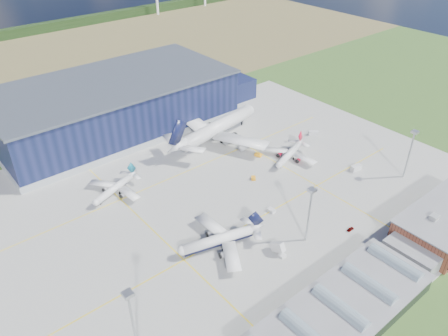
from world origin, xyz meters
TOP-DOWN VIEW (x-y plane):
  - ground at (0.00, 0.00)m, footprint 600.00×600.00m
  - apron at (0.00, 10.00)m, footprint 220.00×160.00m
  - farmland at (0.00, 220.00)m, footprint 600.00×220.00m
  - hangar at (2.81, 94.80)m, footprint 145.00×62.00m
  - glass_concourse at (-6.45, -60.00)m, footprint 78.00×23.00m
  - light_mast_west at (-60.00, -30.00)m, footprint 2.60×2.60m
  - light_mast_center at (10.00, -30.00)m, footprint 2.60×2.60m
  - light_mast_east at (75.00, -30.00)m, footprint 2.60×2.60m
  - airliner_navy at (-16.86, -12.50)m, footprint 41.67×41.15m
  - airliner_red at (46.48, 12.58)m, footprint 35.91×35.52m
  - airliner_widebody at (33.57, 49.86)m, footprint 72.66×71.55m
  - airliner_regional at (-30.05, 40.00)m, footprint 35.08×34.75m
  - gse_tug_b at (22.30, 11.04)m, footprint 3.14×3.26m
  - gse_cart_a at (12.21, -10.20)m, footprint 2.16×3.17m
  - gse_van_b at (74.02, 21.00)m, footprint 5.24×5.16m
  - gse_tug_c at (37.44, 23.99)m, footprint 3.08×3.73m
  - gse_van_c at (63.25, -13.15)m, footprint 5.38×3.08m
  - airstair at (-2.59, -27.96)m, footprint 2.44×5.34m
  - car_a at (27.19, -37.06)m, footprint 3.18×1.33m
  - car_b at (54.32, -48.00)m, footprint 3.71×1.30m

SIDE VIEW (x-z plane):
  - ground at x=0.00m, z-range 0.00..0.00m
  - farmland at x=0.00m, z-range -0.01..0.01m
  - apron at x=0.00m, z-range -0.01..0.07m
  - car_a at x=27.19m, z-range 0.00..1.07m
  - gse_tug_b at x=22.30m, z-range 0.00..1.18m
  - car_b at x=54.32m, z-range 0.00..1.22m
  - gse_cart_a at x=12.21m, z-range 0.00..1.35m
  - gse_tug_c at x=37.44m, z-range 0.00..1.40m
  - gse_van_b at x=74.02m, z-range 0.00..2.31m
  - gse_van_c at x=63.25m, z-range 0.00..2.46m
  - airstair at x=-2.59m, z-range 0.00..3.33m
  - glass_concourse at x=-6.45m, z-range -0.61..7.99m
  - airliner_regional at x=-30.05m, z-range 0.00..8.89m
  - airliner_red at x=46.48m, z-range 0.00..9.29m
  - airliner_navy at x=-16.86m, z-range 0.00..11.09m
  - airliner_widebody at x=33.57m, z-range 0.00..20.53m
  - hangar at x=2.81m, z-range -1.43..24.67m
  - light_mast_west at x=-60.00m, z-range 3.93..26.93m
  - light_mast_center at x=10.00m, z-range 3.93..26.93m
  - light_mast_east at x=75.00m, z-range 3.93..26.93m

